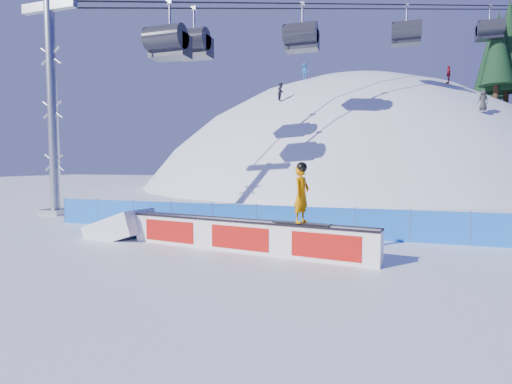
% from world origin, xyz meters
% --- Properties ---
extents(ground, '(160.00, 160.00, 0.00)m').
position_xyz_m(ground, '(0.00, 0.00, 0.00)').
color(ground, white).
rests_on(ground, ground).
extents(snow_hill, '(64.00, 64.00, 64.00)m').
position_xyz_m(snow_hill, '(0.00, 42.00, -18.00)').
color(snow_hill, white).
rests_on(snow_hill, ground).
extents(safety_fence, '(22.05, 0.05, 1.30)m').
position_xyz_m(safety_fence, '(0.00, 4.50, 0.60)').
color(safety_fence, blue).
rests_on(safety_fence, ground).
extents(chairlift, '(40.80, 41.70, 22.00)m').
position_xyz_m(chairlift, '(4.74, 27.49, 16.89)').
color(chairlift, '#969BA4').
rests_on(chairlift, ground).
extents(rail_box, '(8.89, 2.02, 1.07)m').
position_xyz_m(rail_box, '(-0.34, 1.11, 0.53)').
color(rail_box, white).
rests_on(rail_box, ground).
extents(snow_ramp, '(2.82, 2.01, 1.62)m').
position_xyz_m(snow_ramp, '(-5.83, 1.99, 0.00)').
color(snow_ramp, white).
rests_on(snow_ramp, ground).
extents(snowboarder, '(1.85, 0.75, 1.90)m').
position_xyz_m(snowboarder, '(1.67, 0.79, 2.00)').
color(snowboarder, black).
rests_on(snowboarder, rail_box).
extents(distant_skiers, '(17.74, 7.92, 6.52)m').
position_xyz_m(distant_skiers, '(1.50, 29.13, 10.81)').
color(distant_skiers, black).
rests_on(distant_skiers, ground).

